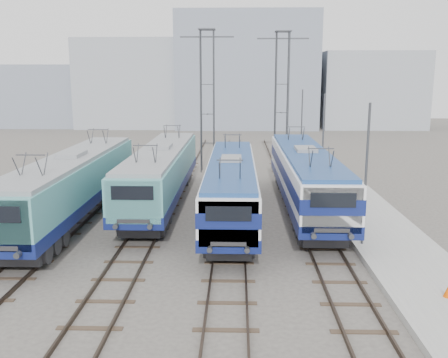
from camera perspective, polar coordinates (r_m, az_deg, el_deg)
ground at (r=22.65m, az=-5.20°, el=-9.53°), size 160.00×160.00×0.00m
platform at (r=31.00m, az=15.74°, el=-3.79°), size 4.00×70.00×0.30m
locomotive_far_left at (r=29.45m, az=-16.98°, el=-0.37°), size 2.92×18.43×3.47m
locomotive_center_left at (r=32.03m, az=-7.17°, el=0.92°), size 2.87×18.11×3.41m
locomotive_center_right at (r=28.39m, az=0.83°, el=-0.50°), size 2.71×17.12×3.22m
locomotive_far_right at (r=30.84m, az=9.27°, el=0.58°), size 2.89×18.28×3.44m
catenary_tower_west at (r=43.08m, az=-1.92°, el=9.60°), size 4.50×1.20×12.00m
catenary_tower_east at (r=45.17m, az=6.61°, el=9.63°), size 4.50×1.20×12.00m
mast_front at (r=24.20m, az=15.90°, el=0.08°), size 0.12×0.12×7.00m
mast_mid at (r=35.79m, az=11.23°, el=3.93°), size 0.12×0.12×7.00m
mast_rear at (r=47.58m, az=8.85°, el=5.87°), size 0.12×0.12×7.00m
safety_cone at (r=20.23m, az=24.27°, el=-11.55°), size 0.34×0.34×0.49m
building_west at (r=84.62m, az=-9.92°, el=10.67°), size 18.00×12.00×14.00m
building_center at (r=82.99m, az=2.59°, el=12.20°), size 22.00×14.00×18.00m
building_east at (r=85.72m, az=16.26°, el=9.73°), size 16.00×12.00×12.00m
building_far_west at (r=89.20m, az=-20.12°, el=8.90°), size 14.00×10.00×10.00m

